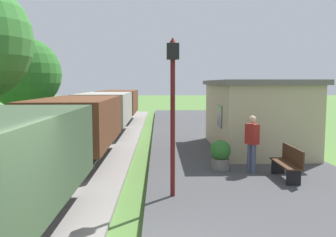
# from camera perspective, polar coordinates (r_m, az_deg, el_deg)

# --- Properties ---
(freight_train) EXTENTS (2.50, 26.00, 2.12)m
(freight_train) POSITION_cam_1_polar(r_m,az_deg,el_deg) (16.14, -11.94, 0.27)
(freight_train) COLOR #384C33
(freight_train) RESTS_ON rail_near
(station_hut) EXTENTS (3.50, 5.80, 2.78)m
(station_hut) POSITION_cam_1_polar(r_m,az_deg,el_deg) (14.59, 13.92, 0.66)
(station_hut) COLOR tan
(station_hut) RESTS_ON platform_slab
(bench_near_hut) EXTENTS (0.42, 1.50, 0.91)m
(bench_near_hut) POSITION_cam_1_polar(r_m,az_deg,el_deg) (10.31, 18.99, -6.80)
(bench_near_hut) COLOR #422819
(bench_near_hut) RESTS_ON platform_slab
(bench_down_platform) EXTENTS (0.42, 1.50, 0.91)m
(bench_down_platform) POSITION_cam_1_polar(r_m,az_deg,el_deg) (19.24, 9.19, -0.83)
(bench_down_platform) COLOR #422819
(bench_down_platform) RESTS_ON platform_slab
(person_waiting) EXTENTS (0.39, 0.45, 1.71)m
(person_waiting) POSITION_cam_1_polar(r_m,az_deg,el_deg) (10.69, 13.53, -3.68)
(person_waiting) COLOR #474C66
(person_waiting) RESTS_ON platform_slab
(potted_planter) EXTENTS (0.64, 0.64, 0.92)m
(potted_planter) POSITION_cam_1_polar(r_m,az_deg,el_deg) (10.98, 8.55, -5.78)
(potted_planter) COLOR slate
(potted_planter) RESTS_ON platform_slab
(lamp_post_near) EXTENTS (0.28, 0.28, 3.70)m
(lamp_post_near) POSITION_cam_1_polar(r_m,az_deg,el_deg) (8.06, 0.78, 5.00)
(lamp_post_near) COLOR #591414
(lamp_post_near) RESTS_ON platform_slab
(tree_field_left) EXTENTS (3.98, 3.98, 5.42)m
(tree_field_left) POSITION_cam_1_polar(r_m,az_deg,el_deg) (20.79, -22.40, 6.77)
(tree_field_left) COLOR #4C3823
(tree_field_left) RESTS_ON ground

